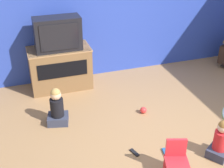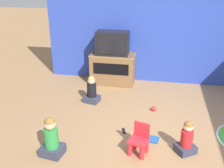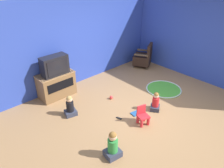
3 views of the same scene
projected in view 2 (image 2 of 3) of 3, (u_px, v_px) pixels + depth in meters
name	position (u px, v px, depth m)	size (l,w,h in m)	color
ground_plane	(171.00, 138.00, 4.27)	(30.00, 30.00, 0.00)	#9E754C
wall_back	(170.00, 26.00, 5.96)	(5.82, 0.12, 2.73)	#2D47B2
tv_cabinet	(113.00, 68.00, 6.25)	(1.04, 0.55, 0.73)	brown
television	(113.00, 43.00, 5.96)	(0.75, 0.35, 0.55)	black
yellow_kid_chair	(139.00, 142.00, 3.86)	(0.33, 0.32, 0.47)	red
child_watching_left	(51.00, 139.00, 3.80)	(0.35, 0.32, 0.62)	#33384C
child_watching_center	(92.00, 91.00, 5.37)	(0.34, 0.32, 0.57)	#33384C
child_watching_right	(187.00, 139.00, 3.86)	(0.36, 0.35, 0.53)	#33384C
toy_ball	(154.00, 109.00, 5.09)	(0.10, 0.10, 0.10)	red
book	(151.00, 139.00, 4.23)	(0.27, 0.22, 0.02)	#235699
remote_control	(124.00, 131.00, 4.45)	(0.08, 0.16, 0.02)	black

